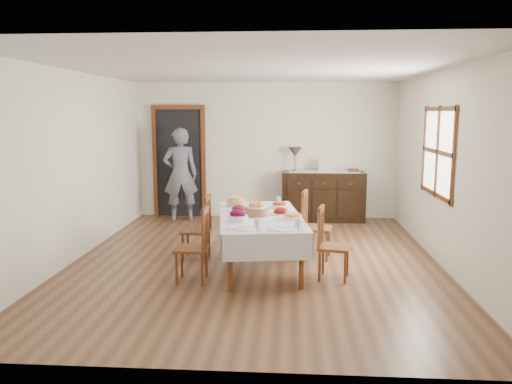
# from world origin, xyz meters

# --- Properties ---
(ground) EXTENTS (6.00, 6.00, 0.00)m
(ground) POSITION_xyz_m (0.00, 0.00, 0.00)
(ground) COLOR brown
(room_shell) EXTENTS (5.02, 6.02, 2.65)m
(room_shell) POSITION_xyz_m (-0.15, 0.42, 1.64)
(room_shell) COLOR silver
(room_shell) RESTS_ON ground
(dining_table) EXTENTS (1.32, 2.18, 0.70)m
(dining_table) POSITION_xyz_m (0.08, -0.28, 0.62)
(dining_table) COLOR silver
(dining_table) RESTS_ON ground
(chair_left_near) EXTENTS (0.38, 0.38, 0.91)m
(chair_left_near) POSITION_xyz_m (-0.67, -0.89, 0.46)
(chair_left_near) COLOR #603016
(chair_left_near) RESTS_ON ground
(chair_left_far) EXTENTS (0.39, 0.39, 0.91)m
(chair_left_far) POSITION_xyz_m (-0.79, 0.02, 0.46)
(chair_left_far) COLOR #603016
(chair_left_far) RESTS_ON ground
(chair_right_near) EXTENTS (0.44, 0.44, 0.90)m
(chair_right_near) POSITION_xyz_m (0.97, -0.69, 0.46)
(chair_right_near) COLOR #603016
(chair_right_near) RESTS_ON ground
(chair_right_far) EXTENTS (0.46, 0.46, 0.96)m
(chair_right_far) POSITION_xyz_m (0.80, 0.21, 0.48)
(chair_right_far) COLOR #603016
(chair_right_far) RESTS_ON ground
(sideboard) EXTENTS (1.55, 0.56, 0.93)m
(sideboard) POSITION_xyz_m (1.10, 2.72, 0.47)
(sideboard) COLOR black
(sideboard) RESTS_ON ground
(person) EXTENTS (0.66, 0.51, 1.87)m
(person) POSITION_xyz_m (-1.59, 2.54, 0.94)
(person) COLOR #5A5A68
(person) RESTS_ON ground
(bread_basket) EXTENTS (0.28, 0.28, 0.19)m
(bread_basket) POSITION_xyz_m (0.04, -0.34, 0.79)
(bread_basket) COLOR brown
(bread_basket) RESTS_ON dining_table
(egg_basket) EXTENTS (0.26, 0.26, 0.11)m
(egg_basket) POSITION_xyz_m (0.00, 0.05, 0.74)
(egg_basket) COLOR black
(egg_basket) RESTS_ON dining_table
(ham_platter_a) EXTENTS (0.30, 0.30, 0.11)m
(ham_platter_a) POSITION_xyz_m (-0.22, -0.07, 0.73)
(ham_platter_a) COLOR white
(ham_platter_a) RESTS_ON dining_table
(ham_platter_b) EXTENTS (0.30, 0.30, 0.11)m
(ham_platter_b) POSITION_xyz_m (0.35, -0.21, 0.73)
(ham_platter_b) COLOR white
(ham_platter_b) RESTS_ON dining_table
(beet_bowl) EXTENTS (0.24, 0.24, 0.15)m
(beet_bowl) POSITION_xyz_m (-0.17, -0.68, 0.77)
(beet_bowl) COLOR white
(beet_bowl) RESTS_ON dining_table
(carrot_bowl) EXTENTS (0.23, 0.23, 0.09)m
(carrot_bowl) POSITION_xyz_m (0.32, 0.20, 0.74)
(carrot_bowl) COLOR white
(carrot_bowl) RESTS_ON dining_table
(pineapple_bowl) EXTENTS (0.27, 0.27, 0.13)m
(pineapple_bowl) POSITION_xyz_m (-0.30, 0.32, 0.77)
(pineapple_bowl) COLOR tan
(pineapple_bowl) RESTS_ON dining_table
(casserole_dish) EXTENTS (0.23, 0.23, 0.07)m
(casserole_dish) POSITION_xyz_m (0.50, -0.51, 0.74)
(casserole_dish) COLOR white
(casserole_dish) RESTS_ON dining_table
(butter_dish) EXTENTS (0.15, 0.11, 0.07)m
(butter_dish) POSITION_xyz_m (0.04, -0.40, 0.74)
(butter_dish) COLOR white
(butter_dish) RESTS_ON dining_table
(setting_left) EXTENTS (0.44, 0.31, 0.10)m
(setting_left) POSITION_xyz_m (-0.02, -1.04, 0.73)
(setting_left) COLOR white
(setting_left) RESTS_ON dining_table
(setting_right) EXTENTS (0.44, 0.31, 0.10)m
(setting_right) POSITION_xyz_m (0.46, -1.04, 0.73)
(setting_right) COLOR white
(setting_right) RESTS_ON dining_table
(glass_far_a) EXTENTS (0.07, 0.07, 0.10)m
(glass_far_a) POSITION_xyz_m (-0.22, 0.39, 0.76)
(glass_far_a) COLOR silver
(glass_far_a) RESTS_ON dining_table
(glass_far_b) EXTENTS (0.07, 0.07, 0.11)m
(glass_far_b) POSITION_xyz_m (0.30, 0.49, 0.76)
(glass_far_b) COLOR silver
(glass_far_b) RESTS_ON dining_table
(runner) EXTENTS (1.30, 0.35, 0.01)m
(runner) POSITION_xyz_m (1.11, 2.72, 0.93)
(runner) COLOR white
(runner) RESTS_ON sideboard
(table_lamp) EXTENTS (0.26, 0.26, 0.46)m
(table_lamp) POSITION_xyz_m (0.56, 2.74, 1.28)
(table_lamp) COLOR brown
(table_lamp) RESTS_ON sideboard
(picture_frame) EXTENTS (0.22, 0.08, 0.28)m
(picture_frame) POSITION_xyz_m (1.11, 2.63, 1.07)
(picture_frame) COLOR beige
(picture_frame) RESTS_ON sideboard
(deco_bowl) EXTENTS (0.20, 0.20, 0.06)m
(deco_bowl) POSITION_xyz_m (1.66, 2.75, 0.96)
(deco_bowl) COLOR #603016
(deco_bowl) RESTS_ON sideboard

